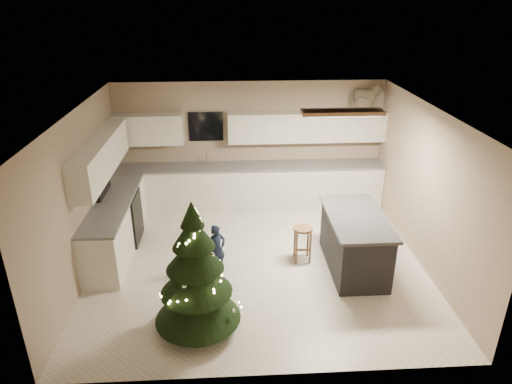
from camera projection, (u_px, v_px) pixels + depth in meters
The scene contains 8 objects.
ground_plane at pixel (257, 262), 7.76m from camera, with size 5.50×5.50×0.00m, color beige.
room_shell at pixel (259, 166), 7.06m from camera, with size 5.52×5.02×2.61m.
cabinetry at pixel (206, 185), 8.91m from camera, with size 5.50×3.20×2.00m.
island at pixel (354, 242), 7.43m from camera, with size 0.90×1.70×0.95m.
bar_stool at pixel (303, 236), 7.65m from camera, with size 0.32×0.32×0.62m.
christmas_tree at pixel (196, 279), 5.94m from camera, with size 1.20×1.16×1.91m.
toddler at pixel (217, 250), 7.32m from camera, with size 0.31×0.20×0.85m, color black.
rocking_horse at pixel (365, 97), 9.08m from camera, with size 0.70×0.42×0.58m.
Camera 1 is at (-0.41, -6.61, 4.23)m, focal length 32.00 mm.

